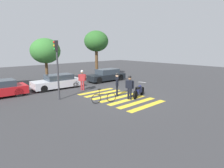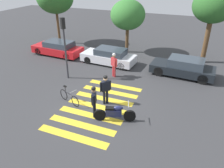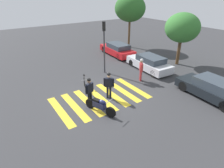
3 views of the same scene
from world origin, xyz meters
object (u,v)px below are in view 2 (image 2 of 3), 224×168
Objects in this scene: car_red_convertible at (58,48)px; car_white_van at (109,56)px; officer_on_foot at (106,87)px; pedestrian_bystander at (114,63)px; traffic_light_pole at (64,39)px; police_motorcycle at (115,113)px; leaning_bicycle at (69,97)px; officer_by_motorcycle at (94,100)px; car_black_suv at (183,67)px.

car_white_van is (4.97, -0.13, -0.01)m from car_red_convertible.
car_white_van is at bearing -1.45° from car_red_convertible.
officer_on_foot reaches higher than pedestrian_bystander.
car_red_convertible is at bearing 132.07° from traffic_light_pole.
pedestrian_bystander is (-1.95, 4.79, 0.58)m from police_motorcycle.
car_red_convertible is (-5.20, 6.47, 0.25)m from leaning_bicycle.
officer_by_motorcycle is (-1.10, -0.05, 0.57)m from police_motorcycle.
traffic_light_pole reaches higher than leaning_bicycle.
officer_on_foot is at bearing -75.75° from pedestrian_bystander.
police_motorcycle is at bearing -34.51° from traffic_light_pole.
traffic_light_pole reaches higher than car_black_suv.
police_motorcycle is at bearing 2.40° from officer_by_motorcycle.
traffic_light_pole is (-7.47, -3.45, 2.17)m from car_black_suv.
pedestrian_bystander is 0.43× the size of traffic_light_pole.
traffic_light_pole is (-2.95, -1.42, 1.78)m from pedestrian_bystander.
pedestrian_bystander is at bearing 75.76° from leaning_bicycle.
officer_by_motorcycle reaches higher than police_motorcycle.
car_white_van is 4.49m from traffic_light_pole.
car_red_convertible is at bearing 141.26° from officer_on_foot.
officer_by_motorcycle is at bearing -80.11° from pedestrian_bystander.
leaning_bicycle is 0.39× the size of traffic_light_pole.
leaning_bicycle is at bearing -159.39° from officer_on_foot.
traffic_light_pole is (-4.90, 3.37, 2.36)m from police_motorcycle.
police_motorcycle is 5.20m from pedestrian_bystander.
car_white_van is at bearing 178.99° from car_black_suv.
police_motorcycle is 3.07m from leaning_bicycle.
pedestrian_bystander is 0.39× the size of car_red_convertible.
officer_on_foot is (-1.06, 1.31, 0.59)m from police_motorcycle.
car_black_suv is at bearing 56.55° from officer_on_foot.
officer_on_foot reaches higher than officer_by_motorcycle.
traffic_light_pole reaches higher than car_white_van.
car_red_convertible is 4.97m from car_white_van.
police_motorcycle is 1.78m from officer_on_foot.
officer_by_motorcycle is 5.41m from traffic_light_pole.
pedestrian_bystander is 4.97m from car_black_suv.
car_red_convertible is at bearing 178.55° from car_white_van.
police_motorcycle is at bearing -10.70° from leaning_bicycle.
traffic_light_pole is at bearing 145.49° from police_motorcycle.
leaning_bicycle is 2.19m from officer_on_foot.
leaning_bicycle is 0.37× the size of car_white_van.
traffic_light_pole reaches higher than car_red_convertible.
car_red_convertible is (-7.15, 5.74, -0.42)m from officer_on_foot.
car_white_van is at bearing 107.07° from officer_by_motorcycle.
officer_by_motorcycle reaches higher than car_black_suv.
car_black_suv is 1.07× the size of traffic_light_pole.
officer_on_foot is 0.43× the size of traffic_light_pole.
officer_on_foot is 9.18m from car_red_convertible.
leaning_bicycle is 4.40m from pedestrian_bystander.
officer_by_motorcycle is at bearing -17.87° from leaning_bicycle.
leaning_bicycle is 0.92× the size of pedestrian_bystander.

